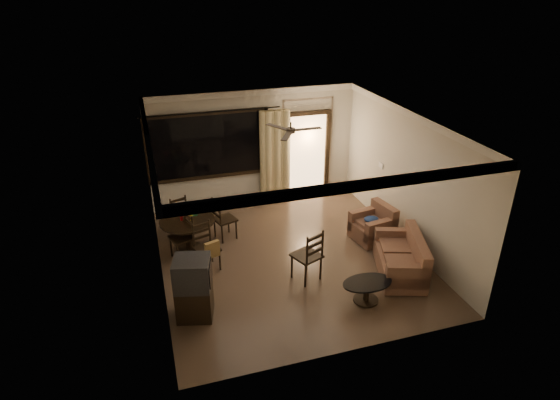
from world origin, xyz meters
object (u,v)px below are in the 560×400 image
object	(u,v)px
sofa	(403,260)
side_chair	(307,264)
tv_cabinet	(194,288)
coffee_table	(367,288)
dining_table	(188,226)
dining_chair_south	(208,255)
dining_chair_west	(183,245)
dining_chair_north	(177,222)
dining_chair_east	(225,226)
armchair	(374,226)

from	to	relation	value
sofa	side_chair	xyz separation A→B (m)	(-1.79, 0.37, 0.01)
tv_cabinet	coffee_table	world-z (taller)	tv_cabinet
dining_table	sofa	xyz separation A→B (m)	(3.75, -2.06, -0.24)
dining_chair_south	dining_chair_west	bearing A→B (deg)	108.45
dining_chair_north	dining_chair_east	bearing A→B (deg)	134.95
tv_cabinet	dining_chair_south	bearing A→B (deg)	86.36
dining_table	side_chair	bearing A→B (deg)	-40.63
dining_chair_west	coffee_table	size ratio (longest dim) A/B	1.06
dining_chair_west	dining_chair_south	bearing A→B (deg)	18.45
side_chair	sofa	bearing A→B (deg)	145.55
dining_chair_west	dining_table	bearing A→B (deg)	131.56
dining_chair_south	dining_chair_east	bearing A→B (deg)	45.70
tv_cabinet	side_chair	size ratio (longest dim) A/B	1.04
dining_chair_east	side_chair	world-z (taller)	side_chair
dining_table	sofa	size ratio (longest dim) A/B	0.69
armchair	coffee_table	bearing A→B (deg)	-129.96
dining_chair_west	dining_chair_east	distance (m)	1.08
dining_chair_south	dining_table	bearing A→B (deg)	89.88
dining_table	sofa	world-z (taller)	dining_table
dining_chair_south	tv_cabinet	size ratio (longest dim) A/B	0.86
side_chair	dining_chair_north	bearing A→B (deg)	-71.51
tv_cabinet	sofa	world-z (taller)	tv_cabinet
dining_table	side_chair	size ratio (longest dim) A/B	1.05
sofa	armchair	xyz separation A→B (m)	(0.09, 1.33, 0.01)
dining_chair_east	dining_chair_south	size ratio (longest dim) A/B	1.00
tv_cabinet	dining_table	bearing A→B (deg)	99.88
dining_table	side_chair	world-z (taller)	side_chair
dining_chair_north	tv_cabinet	world-z (taller)	tv_cabinet
dining_chair_east	tv_cabinet	xyz separation A→B (m)	(-0.96, -2.38, 0.27)
dining_chair_west	dining_chair_east	world-z (taller)	same
coffee_table	side_chair	bearing A→B (deg)	129.84
dining_chair_west	sofa	bearing A→B (deg)	47.57
dining_table	dining_chair_west	world-z (taller)	dining_chair_west
coffee_table	side_chair	world-z (taller)	side_chair
dining_chair_west	armchair	xyz separation A→B (m)	(3.99, -0.47, 0.03)
dining_chair_east	armchair	distance (m)	3.19
dining_chair_east	coffee_table	world-z (taller)	dining_chair_east
dining_chair_north	tv_cabinet	size ratio (longest dim) A/B	0.86
coffee_table	dining_table	bearing A→B (deg)	136.35
dining_chair_north	side_chair	xyz separation A→B (m)	(2.12, -2.43, 0.03)
dining_table	armchair	size ratio (longest dim) A/B	1.28
sofa	dining_chair_west	bearing A→B (deg)	174.14
tv_cabinet	armchair	world-z (taller)	tv_cabinet
dining_chair_south	dining_chair_north	distance (m)	1.62
sofa	dining_chair_east	bearing A→B (deg)	160.90
dining_chair_east	dining_table	bearing A→B (deg)	89.91
dining_chair_north	dining_table	bearing A→B (deg)	84.49
dining_chair_west	dining_chair_south	world-z (taller)	same
sofa	side_chair	world-z (taller)	side_chair
dining_table	armchair	bearing A→B (deg)	-10.71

